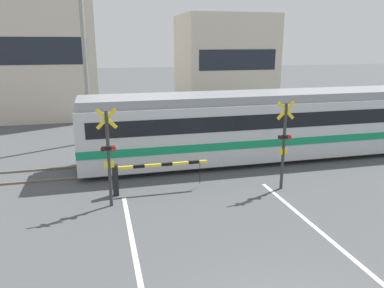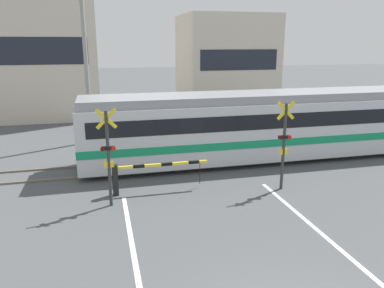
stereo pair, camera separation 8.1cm
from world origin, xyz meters
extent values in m
cube|color=#6B6051|center=(0.00, 10.15, 0.04)|extent=(50.00, 0.10, 0.08)
cube|color=#6B6051|center=(0.00, 11.59, 0.04)|extent=(50.00, 0.10, 0.08)
cube|color=white|center=(2.67, 1.88, 0.00)|extent=(0.14, 11.77, 0.01)
cube|color=silver|center=(5.80, 10.87, 1.50)|extent=(20.20, 2.67, 2.54)
cube|color=gray|center=(5.80, 10.87, 2.95)|extent=(20.00, 2.35, 0.36)
cube|color=#148C59|center=(5.80, 10.87, 1.12)|extent=(20.22, 2.72, 0.32)
cube|color=black|center=(5.80, 10.87, 2.07)|extent=(19.40, 2.71, 0.64)
cube|color=black|center=(-4.31, 10.87, 2.07)|extent=(0.03, 1.87, 0.80)
cylinder|color=black|center=(-0.46, 10.15, 0.38)|extent=(0.76, 0.12, 0.76)
cylinder|color=black|center=(-0.46, 11.59, 0.38)|extent=(0.76, 0.12, 0.76)
cube|color=black|center=(-2.92, 8.07, 0.57)|extent=(0.20, 0.20, 1.15)
cube|color=yellow|center=(-1.23, 8.07, 1.02)|extent=(3.39, 0.09, 0.09)
cube|color=black|center=(-2.07, 8.07, 1.02)|extent=(0.41, 0.10, 0.10)
cube|color=black|center=(-1.06, 8.07, 1.02)|extent=(0.41, 0.10, 0.10)
cube|color=black|center=(-0.04, 8.07, 1.02)|extent=(0.41, 0.10, 0.10)
cylinder|color=black|center=(0.20, 8.07, 0.56)|extent=(0.02, 0.02, 0.82)
cube|color=black|center=(2.92, 13.47, 0.57)|extent=(0.20, 0.20, 1.15)
cube|color=yellow|center=(1.23, 13.47, 1.02)|extent=(3.39, 0.09, 0.09)
cube|color=black|center=(2.07, 13.47, 1.02)|extent=(0.41, 0.10, 0.10)
cube|color=black|center=(1.06, 13.47, 1.02)|extent=(0.41, 0.10, 0.10)
cube|color=black|center=(0.04, 13.47, 1.02)|extent=(0.41, 0.10, 0.10)
cylinder|color=black|center=(-0.20, 13.47, 0.56)|extent=(0.02, 0.02, 0.82)
cylinder|color=#333333|center=(-3.12, 7.20, 1.62)|extent=(0.11, 0.11, 3.23)
cube|color=yellow|center=(-3.12, 7.20, 2.97)|extent=(0.68, 0.04, 0.68)
cube|color=yellow|center=(-3.12, 7.20, 2.97)|extent=(0.68, 0.04, 0.68)
cube|color=black|center=(-3.12, 7.20, 2.00)|extent=(0.44, 0.12, 0.12)
cylinder|color=#4C0C0C|center=(-3.29, 7.13, 2.00)|extent=(0.15, 0.03, 0.15)
cylinder|color=red|center=(-2.95, 7.13, 2.00)|extent=(0.15, 0.03, 0.15)
cube|color=yellow|center=(-3.12, 7.18, 1.45)|extent=(0.32, 0.03, 0.20)
cylinder|color=#333333|center=(3.12, 7.20, 1.62)|extent=(0.11, 0.11, 3.23)
cube|color=yellow|center=(3.12, 7.20, 2.97)|extent=(0.68, 0.04, 0.68)
cube|color=yellow|center=(3.12, 7.20, 2.97)|extent=(0.68, 0.04, 0.68)
cube|color=black|center=(3.12, 7.20, 2.00)|extent=(0.44, 0.12, 0.12)
cylinder|color=#4C0C0C|center=(2.95, 7.13, 2.00)|extent=(0.15, 0.03, 0.15)
cylinder|color=red|center=(3.29, 7.13, 2.00)|extent=(0.15, 0.03, 0.15)
cube|color=yellow|center=(3.12, 7.18, 1.45)|extent=(0.32, 0.03, 0.20)
cylinder|color=#23232D|center=(-0.26, 15.01, 0.40)|extent=(0.13, 0.13, 0.80)
cylinder|color=#23232D|center=(-0.12, 15.01, 0.40)|extent=(0.13, 0.13, 0.80)
cube|color=#B7B7BC|center=(-0.19, 15.01, 1.12)|extent=(0.38, 0.22, 0.63)
sphere|color=tan|center=(-0.19, 15.01, 1.54)|extent=(0.22, 0.22, 0.22)
cube|color=beige|center=(-7.04, 24.73, 4.36)|extent=(7.54, 6.17, 8.72)
cube|color=#1E232D|center=(-7.04, 21.63, 4.79)|extent=(6.34, 0.03, 1.74)
cube|color=beige|center=(6.80, 24.73, 3.72)|extent=(7.05, 6.17, 7.43)
cube|color=#1E232D|center=(6.80, 21.63, 4.09)|extent=(5.92, 0.03, 1.49)
cylinder|color=gray|center=(-3.87, 15.97, 4.22)|extent=(0.22, 0.22, 8.44)
camera|label=1|loc=(-3.33, -4.72, 5.29)|focal=35.00mm
camera|label=2|loc=(-3.26, -4.74, 5.29)|focal=35.00mm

